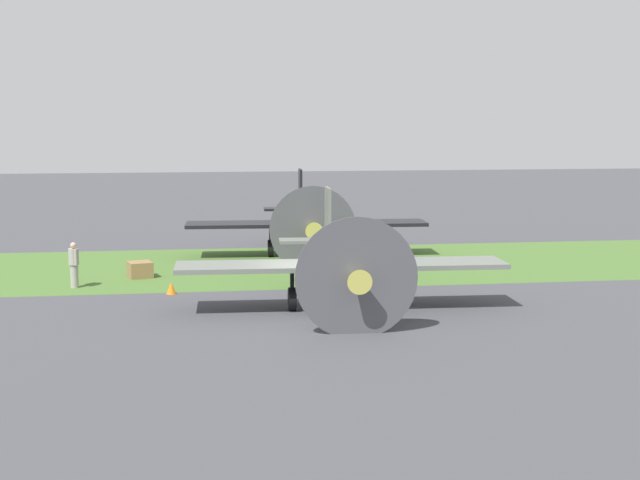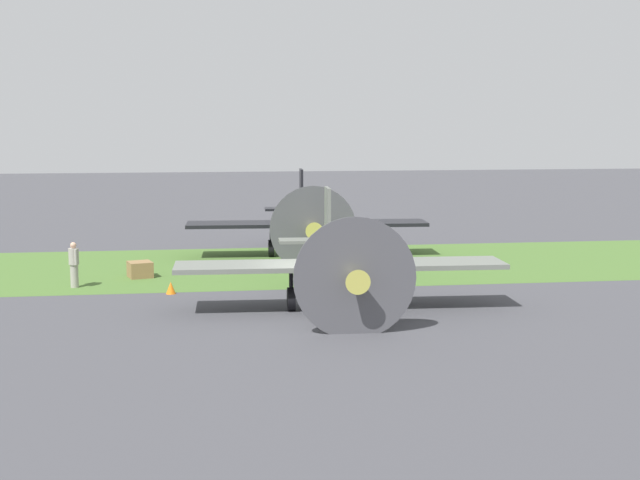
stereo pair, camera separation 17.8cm
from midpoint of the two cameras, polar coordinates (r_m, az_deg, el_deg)
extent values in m
plane|color=#424247|center=(29.48, -0.83, -4.58)|extent=(160.00, 160.00, 0.00)
cube|color=#476B2D|center=(38.56, -2.64, -1.65)|extent=(120.00, 11.00, 0.01)
ellipsoid|color=slate|center=(29.95, 1.11, -1.15)|extent=(1.74, 7.84, 1.42)
cube|color=slate|center=(29.52, 1.22, -1.62)|extent=(11.06, 2.40, 0.16)
cube|color=slate|center=(33.31, 0.36, 1.54)|extent=(0.17, 1.26, 2.18)
cube|color=slate|center=(33.42, 0.36, -0.03)|extent=(3.70, 1.18, 0.11)
cone|color=#B7B24C|center=(25.86, 2.25, -2.58)|extent=(0.77, 0.83, 0.73)
cylinder|color=#4C4C51|center=(26.09, 2.18, -2.49)|extent=(3.66, 0.20, 3.66)
ellipsoid|color=#8CB2C6|center=(29.20, 1.28, -0.40)|extent=(0.87, 1.63, 0.80)
cylinder|color=black|center=(29.86, 4.41, -3.68)|extent=(0.28, 0.79, 0.78)
cylinder|color=black|center=(29.76, 4.42, -2.64)|extent=(0.14, 0.14, 1.10)
cylinder|color=black|center=(29.45, -1.97, -3.82)|extent=(0.28, 0.79, 0.78)
cylinder|color=black|center=(29.35, -1.98, -2.77)|extent=(0.14, 0.14, 1.10)
cylinder|color=black|center=(33.78, 0.33, -2.68)|extent=(0.15, 0.37, 0.37)
ellipsoid|color=black|center=(41.54, -1.04, 1.36)|extent=(1.86, 7.94, 1.44)
cube|color=black|center=(41.10, -1.00, 1.05)|extent=(11.20, 2.56, 0.16)
cube|color=black|center=(45.00, -1.38, 3.19)|extent=(0.18, 1.28, 2.20)
cube|color=black|center=(45.09, -1.38, 2.01)|extent=(3.76, 1.24, 0.12)
cone|color=#B7B24C|center=(37.35, -0.57, 0.65)|extent=(0.78, 0.85, 0.74)
cylinder|color=#4C4C51|center=(37.58, -0.60, 0.69)|extent=(3.70, 0.25, 3.70)
ellipsoid|color=#8CB2C6|center=(40.80, -0.97, 1.96)|extent=(0.90, 1.66, 0.81)
cylinder|color=black|center=(41.29, 1.34, -0.47)|extent=(0.30, 0.80, 0.79)
cylinder|color=black|center=(41.21, 1.35, 0.29)|extent=(0.14, 0.14, 1.11)
cylinder|color=black|center=(41.04, -3.32, -0.53)|extent=(0.30, 0.80, 0.79)
cylinder|color=black|center=(40.96, -3.32, 0.23)|extent=(0.14, 0.14, 1.11)
cylinder|color=black|center=(45.39, -1.38, 0.01)|extent=(0.16, 0.38, 0.37)
cylinder|color=#9E998E|center=(34.69, -15.66, -2.26)|extent=(0.30, 0.30, 0.88)
cylinder|color=#9E998E|center=(34.58, -15.71, -1.03)|extent=(0.38, 0.38, 0.62)
sphere|color=tan|center=(34.52, -15.73, -0.34)|extent=(0.23, 0.23, 0.23)
cylinder|color=#9E998E|center=(34.82, -15.83, -0.98)|extent=(0.11, 0.11, 0.59)
cylinder|color=#9E998E|center=(34.33, -15.58, -1.09)|extent=(0.11, 0.11, 0.59)
cube|color=olive|center=(36.32, -11.64, -1.88)|extent=(1.12, 1.12, 0.64)
cone|color=orange|center=(32.71, -9.70, -3.06)|extent=(0.36, 0.36, 0.44)
camera|label=1|loc=(0.09, -90.14, -0.02)|focal=49.75mm
camera|label=2|loc=(0.09, 89.86, 0.02)|focal=49.75mm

